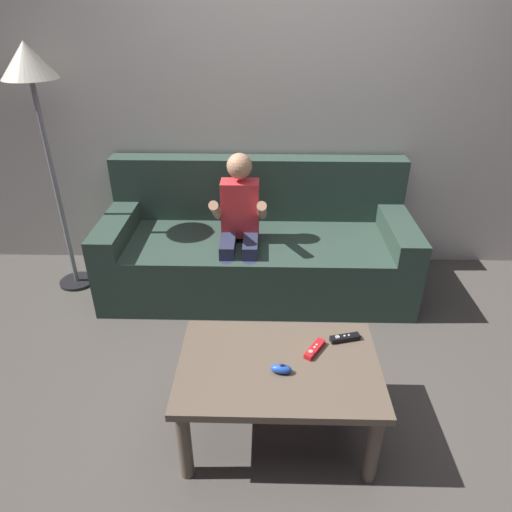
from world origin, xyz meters
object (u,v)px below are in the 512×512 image
Objects in this scene: game_remote_black_far_corner at (345,338)px; floor_lamp at (32,82)px; couch at (257,248)px; game_remote_red_near_edge at (315,349)px; nunchuk_blue at (281,369)px; person_seated_on_couch at (240,224)px; coffee_table at (278,375)px.

game_remote_black_far_corner is 0.09× the size of floor_lamp.
couch is 14.84× the size of game_remote_red_near_edge.
nunchuk_blue is (-0.15, -0.14, 0.01)m from game_remote_red_near_edge.
game_remote_red_near_edge and game_remote_black_far_corner have the same top height.
game_remote_black_far_corner is (0.54, -0.94, -0.13)m from person_seated_on_couch.
floor_lamp is at bearing 143.50° from game_remote_red_near_edge.
nunchuk_blue is at bearing -138.17° from game_remote_red_near_edge.
coffee_table is 9.27× the size of nunchuk_blue.
couch is at bearing 59.98° from person_seated_on_couch.
nunchuk_blue is (0.01, -0.05, 0.09)m from coffee_table.
couch is at bearing 103.31° from game_remote_red_near_edge.
couch is 1.69m from floor_lamp.
coffee_table is 0.20m from game_remote_red_near_edge.
game_remote_red_near_edge is at bearing -76.69° from couch.
couch is 2.33× the size of coffee_table.
game_remote_black_far_corner is 2.25m from floor_lamp.
nunchuk_blue is 0.65× the size of game_remote_black_far_corner.
game_remote_red_near_edge is 1.45× the size of nunchuk_blue.
person_seated_on_couch is at bearing 119.78° from game_remote_black_far_corner.
coffee_table is at bearing -151.72° from game_remote_black_far_corner.
couch is 0.34m from person_seated_on_couch.
floor_lamp is at bearing 137.54° from nunchuk_blue.
coffee_table is (0.23, -1.10, -0.21)m from person_seated_on_couch.
person_seated_on_couch is at bearing 101.62° from nunchuk_blue.
coffee_table is at bearing -152.29° from game_remote_red_near_edge.
person_seated_on_couch is 7.14× the size of game_remote_red_near_edge.
coffee_table is 2.16m from floor_lamp.
floor_lamp reaches higher than coffee_table.
coffee_table is at bearing -41.47° from floor_lamp.
game_remote_red_near_edge is 0.17m from game_remote_black_far_corner.
coffee_table is at bearing -84.53° from couch.
coffee_table is 6.06× the size of game_remote_black_far_corner.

